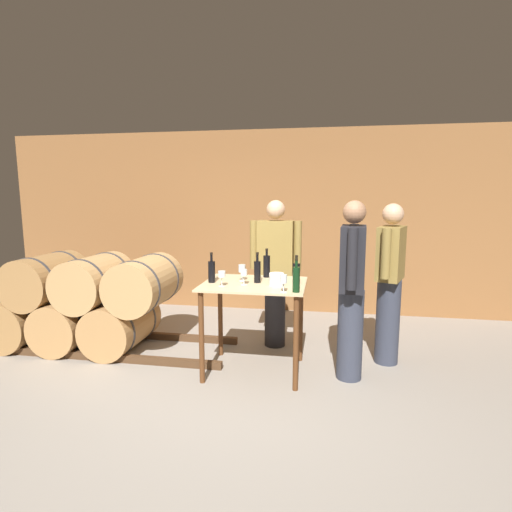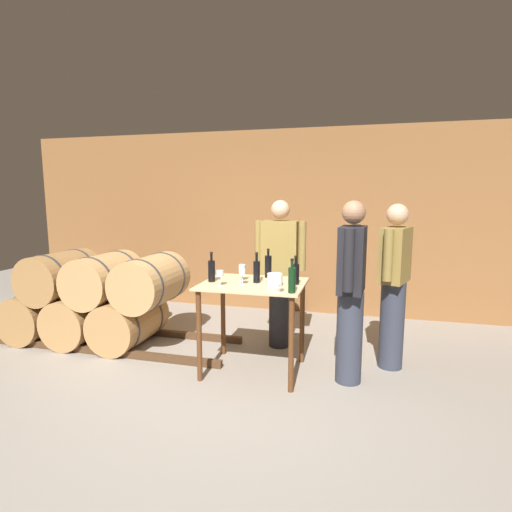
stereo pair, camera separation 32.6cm
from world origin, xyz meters
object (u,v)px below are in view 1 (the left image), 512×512
at_px(wine_bottle_right, 296,273).
at_px(wine_glass_near_left, 222,275).
at_px(wine_bottle_center, 267,266).
at_px(ice_bucket, 277,279).
at_px(person_visitor_with_scarf, 352,287).
at_px(wine_bottle_left, 257,271).
at_px(wine_glass_near_right, 244,273).
at_px(wine_bottle_far_left, 212,271).
at_px(person_host, 390,280).
at_px(wine_glass_far_side, 284,280).
at_px(person_visitor_bearded, 275,270).
at_px(wine_bottle_far_right, 296,278).
at_px(wine_glass_near_center, 242,269).

bearing_deg(wine_bottle_right, wine_glass_near_left, -160.22).
distance_m(wine_bottle_center, ice_bucket, 0.41).
relative_size(wine_bottle_center, person_visitor_with_scarf, 0.18).
bearing_deg(wine_bottle_left, wine_bottle_right, 3.43).
distance_m(wine_glass_near_left, wine_glass_near_right, 0.21).
bearing_deg(wine_glass_near_left, wine_bottle_center, 55.23).
bearing_deg(wine_bottle_far_left, person_host, 15.64).
bearing_deg(wine_glass_near_right, wine_bottle_right, 16.28).
height_order(wine_bottle_far_left, wine_bottle_center, wine_bottle_center).
xyz_separation_m(wine_glass_far_side, person_visitor_with_scarf, (0.60, 0.34, -0.11)).
bearing_deg(ice_bucket, person_visitor_with_scarf, 6.20).
bearing_deg(person_visitor_bearded, wine_bottle_center, -95.00).
distance_m(wine_bottle_far_right, person_visitor_with_scarf, 0.60).
xyz_separation_m(ice_bucket, person_host, (1.10, 0.52, -0.08)).
bearing_deg(wine_bottle_far_right, wine_bottle_far_left, 162.89).
bearing_deg(ice_bucket, wine_bottle_left, 154.56).
xyz_separation_m(wine_bottle_left, person_visitor_with_scarf, (0.90, -0.02, -0.12)).
distance_m(wine_bottle_right, person_visitor_bearded, 0.75).
bearing_deg(person_host, wine_glass_near_right, -159.03).
relative_size(wine_glass_near_left, wine_glass_far_side, 0.93).
bearing_deg(wine_bottle_center, wine_bottle_far_left, -144.63).
height_order(wine_bottle_right, ice_bucket, wine_bottle_right).
xyz_separation_m(wine_glass_near_center, person_visitor_bearded, (0.25, 0.66, -0.13)).
relative_size(wine_glass_far_side, ice_bucket, 1.12).
xyz_separation_m(wine_bottle_center, person_host, (1.25, 0.14, -0.14)).
height_order(person_visitor_with_scarf, person_visitor_bearded, person_visitor_with_scarf).
bearing_deg(wine_glass_near_right, person_visitor_with_scarf, 5.66).
height_order(wine_bottle_far_left, wine_bottle_right, wine_bottle_far_left).
distance_m(wine_bottle_center, wine_glass_near_center, 0.31).
xyz_separation_m(wine_bottle_far_left, wine_glass_far_side, (0.73, -0.29, -0.00)).
bearing_deg(wine_glass_far_side, wine_glass_near_right, 149.62).
height_order(wine_bottle_far_left, person_host, person_host).
bearing_deg(person_visitor_bearded, person_visitor_with_scarf, -42.08).
bearing_deg(person_host, wine_bottle_left, -162.06).
xyz_separation_m(wine_glass_near_center, wine_glass_far_side, (0.46, -0.41, -0.01)).
xyz_separation_m(wine_bottle_center, wine_bottle_far_right, (0.35, -0.61, 0.00)).
xyz_separation_m(wine_bottle_center, wine_glass_near_left, (-0.35, -0.50, -0.01)).
bearing_deg(wine_glass_near_center, wine_glass_near_right, -72.59).
bearing_deg(wine_bottle_far_right, wine_glass_near_left, 171.45).
bearing_deg(wine_glass_near_center, wine_bottle_right, -3.22).
xyz_separation_m(wine_bottle_right, wine_glass_near_right, (-0.49, -0.14, 0.01)).
height_order(wine_bottle_far_left, person_visitor_bearded, person_visitor_bearded).
relative_size(wine_bottle_right, wine_glass_near_right, 1.84).
bearing_deg(person_host, wine_glass_near_center, -165.87).
xyz_separation_m(wine_bottle_right, wine_glass_near_center, (-0.54, 0.03, 0.01)).
height_order(wine_bottle_center, wine_glass_near_center, wine_bottle_center).
distance_m(wine_bottle_center, wine_glass_far_side, 0.68).
relative_size(wine_bottle_right, ice_bucket, 1.96).
bearing_deg(wine_glass_far_side, wine_bottle_right, 77.56).
bearing_deg(ice_bucket, wine_glass_far_side, -70.25).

